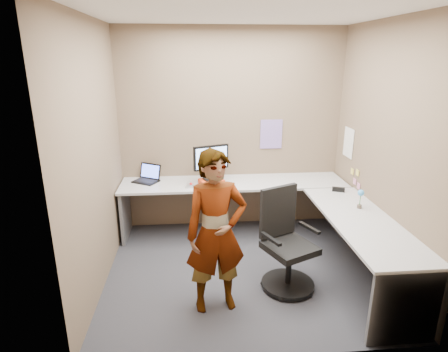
{
  "coord_description": "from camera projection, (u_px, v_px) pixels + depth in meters",
  "views": [
    {
      "loc": [
        -0.53,
        -3.69,
        2.32
      ],
      "look_at": [
        -0.19,
        0.25,
        1.05
      ],
      "focal_mm": 30.0,
      "sensor_mm": 36.0,
      "label": 1
    }
  ],
  "objects": [
    {
      "name": "ceiling",
      "position": [
        247.0,
        13.0,
        3.43
      ],
      "size": [
        3.0,
        3.0,
        0.0
      ],
      "primitive_type": "plane",
      "rotation": [
        3.14,
        0.0,
        0.0
      ],
      "color": "white",
      "rests_on": "wall_back"
    },
    {
      "name": "calendar_white",
      "position": [
        349.0,
        143.0,
        4.85
      ],
      "size": [
        0.01,
        0.28,
        0.38
      ],
      "primitive_type": "cube",
      "color": "white",
      "rests_on": "wall_right"
    },
    {
      "name": "paper_ream",
      "position": [
        211.0,
        182.0,
        4.88
      ],
      "size": [
        0.35,
        0.3,
        0.06
      ],
      "primitive_type": "cube",
      "rotation": [
        0.0,
        0.0,
        0.34
      ],
      "color": "red",
      "rests_on": "desk"
    },
    {
      "name": "origami",
      "position": [
        220.0,
        186.0,
        4.72
      ],
      "size": [
        0.1,
        0.1,
        0.06
      ],
      "primitive_type": "cone",
      "color": "white",
      "rests_on": "desk"
    },
    {
      "name": "stapler",
      "position": [
        338.0,
        189.0,
        4.6
      ],
      "size": [
        0.15,
        0.09,
        0.05
      ],
      "primitive_type": "cube",
      "rotation": [
        0.0,
        0.0,
        -0.37
      ],
      "color": "black",
      "rests_on": "desk"
    },
    {
      "name": "monitor",
      "position": [
        211.0,
        159.0,
        4.8
      ],
      "size": [
        0.46,
        0.21,
        0.45
      ],
      "rotation": [
        0.0,
        0.0,
        0.34
      ],
      "color": "black",
      "rests_on": "paper_ream"
    },
    {
      "name": "office_chair",
      "position": [
        286.0,
        249.0,
        3.86
      ],
      "size": [
        0.61,
        0.61,
        1.04
      ],
      "rotation": [
        0.0,
        0.0,
        0.43
      ],
      "color": "black",
      "rests_on": "ground"
    },
    {
      "name": "trackball_mouse",
      "position": [
        191.0,
        186.0,
        4.74
      ],
      "size": [
        0.12,
        0.08,
        0.07
      ],
      "color": "#B7B7BC",
      "rests_on": "desk"
    },
    {
      "name": "desk",
      "position": [
        275.0,
        208.0,
        4.48
      ],
      "size": [
        2.98,
        2.58,
        0.73
      ],
      "color": "silver",
      "rests_on": "ground"
    },
    {
      "name": "sticky_note_c",
      "position": [
        359.0,
        186.0,
        4.59
      ],
      "size": [
        0.01,
        0.07,
        0.07
      ],
      "primitive_type": "cube",
      "color": "pink",
      "rests_on": "wall_right"
    },
    {
      "name": "ground",
      "position": [
        242.0,
        270.0,
        4.25
      ],
      "size": [
        3.0,
        3.0,
        0.0
      ],
      "primitive_type": "plane",
      "color": "#2A2A30",
      "rests_on": "ground"
    },
    {
      "name": "person",
      "position": [
        216.0,
        233.0,
        3.42
      ],
      "size": [
        0.62,
        0.46,
        1.56
      ],
      "primitive_type": "imported",
      "rotation": [
        0.0,
        0.0,
        0.16
      ],
      "color": "#999399",
      "rests_on": "ground"
    },
    {
      "name": "sticky_note_a",
      "position": [
        357.0,
        173.0,
        4.61
      ],
      "size": [
        0.01,
        0.07,
        0.07
      ],
      "primitive_type": "cube",
      "color": "#F2E059",
      "rests_on": "wall_right"
    },
    {
      "name": "laptop",
      "position": [
        148.0,
        177.0,
        4.97
      ],
      "size": [
        0.4,
        0.38,
        0.22
      ],
      "rotation": [
        0.0,
        0.0,
        -0.53
      ],
      "color": "black",
      "rests_on": "desk"
    },
    {
      "name": "sticky_note_b",
      "position": [
        355.0,
        181.0,
        4.69
      ],
      "size": [
        0.01,
        0.07,
        0.07
      ],
      "primitive_type": "cube",
      "color": "pink",
      "rests_on": "wall_right"
    },
    {
      "name": "flower",
      "position": [
        361.0,
        196.0,
        4.06
      ],
      "size": [
        0.07,
        0.07,
        0.22
      ],
      "color": "brown",
      "rests_on": "desk"
    },
    {
      "name": "sticky_note_d",
      "position": [
        352.0,
        171.0,
        4.76
      ],
      "size": [
        0.01,
        0.07,
        0.07
      ],
      "primitive_type": "cube",
      "color": "#F2E059",
      "rests_on": "wall_right"
    },
    {
      "name": "calendar_purple",
      "position": [
        271.0,
        134.0,
        5.12
      ],
      "size": [
        0.3,
        0.01,
        0.4
      ],
      "primitive_type": "cube",
      "color": "#846BB7",
      "rests_on": "wall_back"
    },
    {
      "name": "wall_back",
      "position": [
        231.0,
        131.0,
        5.07
      ],
      "size": [
        3.0,
        0.0,
        3.0
      ],
      "primitive_type": "plane",
      "rotation": [
        1.57,
        0.0,
        0.0
      ],
      "color": "brown",
      "rests_on": "ground"
    },
    {
      "name": "wall_left",
      "position": [
        95.0,
        158.0,
        3.72
      ],
      "size": [
        0.0,
        2.7,
        2.7
      ],
      "primitive_type": "plane",
      "rotation": [
        1.57,
        0.0,
        1.57
      ],
      "color": "brown",
      "rests_on": "ground"
    },
    {
      "name": "wall_right",
      "position": [
        385.0,
        152.0,
        3.96
      ],
      "size": [
        0.0,
        2.7,
        2.7
      ],
      "primitive_type": "plane",
      "rotation": [
        1.57,
        0.0,
        -1.57
      ],
      "color": "brown",
      "rests_on": "ground"
    }
  ]
}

